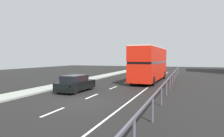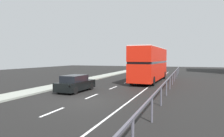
{
  "view_description": "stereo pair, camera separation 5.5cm",
  "coord_description": "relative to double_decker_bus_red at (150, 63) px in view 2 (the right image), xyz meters",
  "views": [
    {
      "loc": [
        6.71,
        -12.48,
        2.91
      ],
      "look_at": [
        -0.4,
        7.15,
        1.85
      ],
      "focal_mm": 32.98,
      "sensor_mm": 36.0,
      "label": 1
    },
    {
      "loc": [
        6.76,
        -12.47,
        2.91
      ],
      "look_at": [
        -0.4,
        7.15,
        1.85
      ],
      "focal_mm": 32.98,
      "sensor_mm": 36.0,
      "label": 2
    }
  ],
  "objects": [
    {
      "name": "lane_paint_markings",
      "position": [
        -0.49,
        -4.18,
        -2.27
      ],
      "size": [
        3.31,
        46.0,
        0.01
      ],
      "color": "silver",
      "rests_on": "ground"
    },
    {
      "name": "bridge_side_railing",
      "position": [
        2.85,
        -4.11,
        -1.31
      ],
      "size": [
        0.1,
        42.0,
        1.21
      ],
      "color": "#4E4D58",
      "rests_on": "ground"
    },
    {
      "name": "ground_plane",
      "position": [
        -2.46,
        -13.11,
        -2.32
      ],
      "size": [
        73.21,
        120.0,
        0.1
      ],
      "primitive_type": "cube",
      "color": "black"
    },
    {
      "name": "hatchback_car_near",
      "position": [
        -4.79,
        -9.96,
        -1.59
      ],
      "size": [
        1.94,
        4.12,
        1.43
      ],
      "rotation": [
        0.0,
        0.0,
        -0.06
      ],
      "color": "black",
      "rests_on": "ground"
    },
    {
      "name": "double_decker_bus_red",
      "position": [
        0.0,
        0.0,
        0.0
      ],
      "size": [
        2.97,
        11.25,
        4.24
      ],
      "rotation": [
        0.0,
        0.0,
        -0.04
      ],
      "color": "red",
      "rests_on": "ground"
    },
    {
      "name": "near_sidewalk_kerb",
      "position": [
        -8.05,
        -13.11,
        -2.2
      ],
      "size": [
        2.08,
        80.0,
        0.14
      ],
      "primitive_type": "cube",
      "color": "gray",
      "rests_on": "ground"
    }
  ]
}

